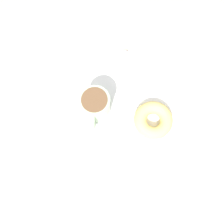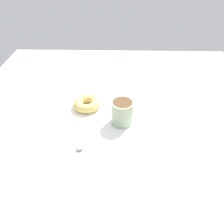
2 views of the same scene
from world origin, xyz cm
name	(u,v)px [view 2 (image 2 of 2)]	position (x,y,z in cm)	size (l,w,h in cm)	color
ground_plane	(119,117)	(0.00, 0.00, -1.00)	(120.00, 120.00, 2.00)	tan
napkin	(112,117)	(1.02, -2.52, 0.15)	(33.53, 33.53, 0.30)	white
coffee_cup	(123,111)	(3.50, 1.15, 4.62)	(10.59, 7.70, 8.38)	#9EB793
donut	(87,103)	(-4.46, -12.15, 2.00)	(10.33, 10.33, 3.40)	#E5C66B
spoon	(84,143)	(14.77, -11.09, 0.70)	(11.35, 5.94, 0.90)	silver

